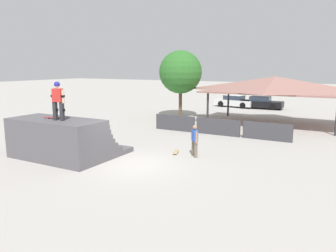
# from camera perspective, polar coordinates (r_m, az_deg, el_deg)

# --- Properties ---
(ground_plane) EXTENTS (160.00, 160.00, 0.00)m
(ground_plane) POSITION_cam_1_polar(r_m,az_deg,el_deg) (14.77, -6.20, -6.73)
(ground_plane) COLOR #ADA8A0
(quarter_pipe_ramp) EXTENTS (4.71, 3.91, 1.90)m
(quarter_pipe_ramp) POSITION_cam_1_polar(r_m,az_deg,el_deg) (16.51, -17.94, -2.35)
(quarter_pipe_ramp) COLOR #565459
(quarter_pipe_ramp) RESTS_ON ground
(skater_on_deck) EXTENTS (0.76, 0.30, 1.76)m
(skater_on_deck) POSITION_cam_1_polar(r_m,az_deg,el_deg) (15.54, -18.64, 4.60)
(skater_on_deck) COLOR #2D2D33
(skater_on_deck) RESTS_ON quarter_pipe_ramp
(skateboard_on_deck) EXTENTS (0.82, 0.47, 0.09)m
(skateboard_on_deck) POSITION_cam_1_polar(r_m,az_deg,el_deg) (16.27, -19.33, 1.42)
(skateboard_on_deck) COLOR silver
(skateboard_on_deck) RESTS_ON quarter_pipe_ramp
(bystander_walking) EXTENTS (0.50, 0.53, 1.56)m
(bystander_walking) POSITION_cam_1_polar(r_m,az_deg,el_deg) (15.84, 4.67, -2.29)
(bystander_walking) COLOR #6B6051
(bystander_walking) RESTS_ON ground
(skateboard_on_ground) EXTENTS (0.45, 0.82, 0.09)m
(skateboard_on_ground) POSITION_cam_1_polar(r_m,az_deg,el_deg) (16.61, 1.39, -4.53)
(skateboard_on_ground) COLOR green
(skateboard_on_ground) RESTS_ON ground
(barrier_fence) EXTENTS (9.08, 0.12, 1.05)m
(barrier_fence) POSITION_cam_1_polar(r_m,az_deg,el_deg) (21.09, 8.67, -0.16)
(barrier_fence) COLOR #3D3D42
(barrier_fence) RESTS_ON ground
(pavilion_shelter) EXTENTS (10.23, 5.64, 3.60)m
(pavilion_shelter) POSITION_cam_1_polar(r_m,az_deg,el_deg) (25.77, 18.11, 6.85)
(pavilion_shelter) COLOR #2D2D33
(pavilion_shelter) RESTS_ON ground
(tree_beside_pavilion) EXTENTS (3.61, 3.61, 5.66)m
(tree_beside_pavilion) POSITION_cam_1_polar(r_m,az_deg,el_deg) (27.88, 2.20, 9.34)
(tree_beside_pavilion) COLOR brown
(tree_beside_pavilion) RESTS_ON ground
(parked_car_white) EXTENTS (4.39, 2.28, 1.27)m
(parked_car_white) POSITION_cam_1_polar(r_m,az_deg,el_deg) (36.17, 11.55, 4.22)
(parked_car_white) COLOR silver
(parked_car_white) RESTS_ON ground
(parked_car_black) EXTENTS (4.36, 1.72, 1.27)m
(parked_car_black) POSITION_cam_1_polar(r_m,az_deg,el_deg) (35.40, 15.88, 3.91)
(parked_car_black) COLOR black
(parked_car_black) RESTS_ON ground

